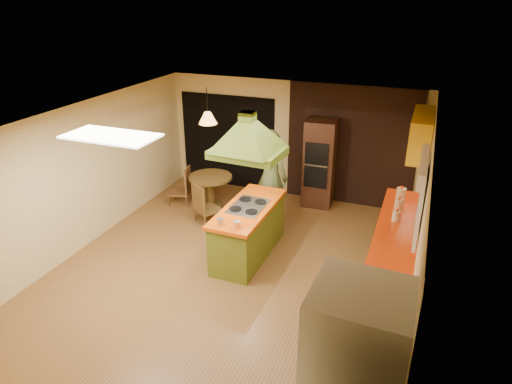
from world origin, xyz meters
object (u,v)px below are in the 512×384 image
at_px(wall_oven, 319,163).
at_px(canister_large, 401,195).
at_px(kitchen_island, 248,231).
at_px(man, 270,178).
at_px(dining_table, 211,185).

xyz_separation_m(wall_oven, canister_large, (1.71, -1.31, 0.12)).
height_order(kitchen_island, canister_large, canister_large).
height_order(wall_oven, canister_large, wall_oven).
height_order(man, dining_table, man).
xyz_separation_m(dining_table, canister_large, (3.77, -0.41, 0.56)).
height_order(kitchen_island, wall_oven, wall_oven).
bearing_deg(kitchen_island, wall_oven, 77.00).
distance_m(kitchen_island, canister_large, 2.64).
relative_size(kitchen_island, man, 0.97).
bearing_deg(kitchen_island, man, 93.47).
distance_m(wall_oven, dining_table, 2.29).
bearing_deg(canister_large, man, 176.27).
xyz_separation_m(man, wall_oven, (0.66, 1.16, -0.03)).
distance_m(dining_table, canister_large, 3.83).
distance_m(man, canister_large, 2.38).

